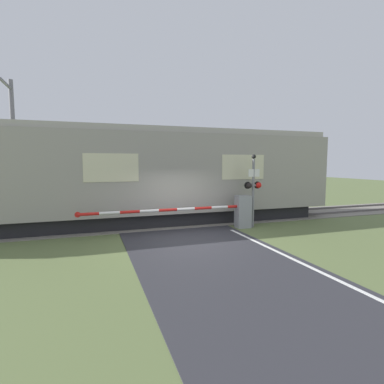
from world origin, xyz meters
name	(u,v)px	position (x,y,z in m)	size (l,w,h in m)	color
ground_plane	(191,241)	(0.00, 0.00, 0.00)	(80.00, 80.00, 0.00)	#5B6B3D
track_bed	(167,222)	(0.00, 3.47, 0.02)	(36.00, 3.20, 0.13)	slate
train	(109,176)	(-2.51, 3.47, 2.15)	(20.47, 2.83, 4.21)	black
crossing_barrier	(230,211)	(2.16, 1.33, 0.73)	(6.88, 0.44, 1.36)	gray
signal_post	(253,186)	(3.18, 1.26, 1.75)	(0.76, 0.26, 3.07)	gray
catenary_pole	(14,149)	(-6.53, 5.96, 3.37)	(0.20, 1.90, 6.44)	slate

